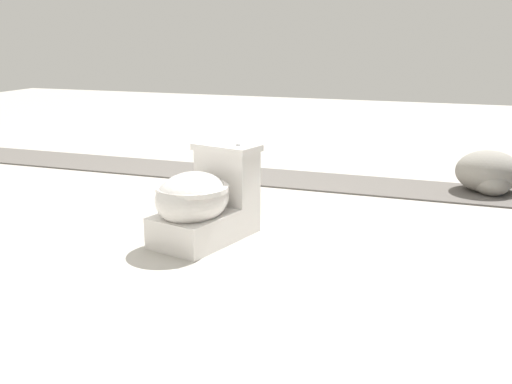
% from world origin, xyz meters
% --- Properties ---
extents(ground_plane, '(14.00, 14.00, 0.00)m').
position_xyz_m(ground_plane, '(0.00, 0.00, 0.00)').
color(ground_plane, '#B7B2A8').
extents(gravel_strip, '(0.56, 8.00, 0.01)m').
position_xyz_m(gravel_strip, '(-1.20, 0.50, 0.01)').
color(gravel_strip, '#605B56').
rests_on(gravel_strip, ground).
extents(toilet, '(0.70, 0.52, 0.52)m').
position_xyz_m(toilet, '(0.29, 0.15, 0.22)').
color(toilet, white).
rests_on(toilet, ground).
extents(boulder_near, '(0.54, 0.56, 0.30)m').
position_xyz_m(boulder_near, '(-1.32, 1.64, 0.15)').
color(boulder_near, gray).
rests_on(boulder_near, ground).
extents(boulder_far, '(0.33, 0.28, 0.19)m').
position_xyz_m(boulder_far, '(-1.24, 1.67, 0.09)').
color(boulder_far, gray).
rests_on(boulder_far, ground).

